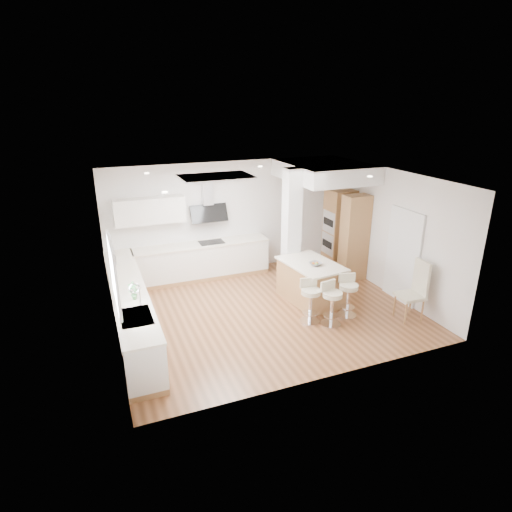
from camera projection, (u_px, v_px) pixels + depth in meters
name	position (u px, v px, depth m)	size (l,w,h in m)	color
ground	(265.00, 310.00, 9.06)	(6.00, 6.00, 0.00)	brown
ceiling	(265.00, 310.00, 9.06)	(6.00, 5.00, 0.02)	white
wall_back	(227.00, 218.00, 10.75)	(6.00, 0.04, 2.80)	silver
wall_left	(109.00, 269.00, 7.53)	(0.04, 5.00, 2.80)	silver
wall_right	(388.00, 232.00, 9.61)	(0.04, 5.00, 2.80)	silver
skylight	(217.00, 177.00, 8.34)	(4.10, 2.10, 0.06)	white
window_left	(113.00, 271.00, 6.66)	(0.06, 1.28, 1.07)	white
doorway_right	(403.00, 257.00, 9.22)	(0.05, 1.00, 2.10)	#4D433C
counter_left	(130.00, 308.00, 8.16)	(0.63, 4.50, 1.35)	#AD7D4A
counter_back	(195.00, 252.00, 10.43)	(3.62, 0.63, 2.50)	#AD7D4A
pillar	(291.00, 230.00, 9.76)	(0.35, 0.35, 2.80)	white
soffit	(324.00, 171.00, 10.10)	(1.78, 2.20, 0.40)	white
oven_column	(344.00, 233.00, 10.69)	(0.63, 1.21, 2.10)	#AD7D4A
peninsula	(310.00, 282.00, 9.36)	(1.14, 1.57, 0.96)	#AD7D4A
bar_stool_a	(310.00, 299.00, 8.45)	(0.45, 0.45, 0.90)	white
bar_stool_b	(331.00, 301.00, 8.33)	(0.47, 0.47, 0.90)	white
bar_stool_c	(348.00, 293.00, 8.69)	(0.48, 0.48, 0.89)	white
dining_chair	(415.00, 288.00, 8.53)	(0.52, 0.52, 1.24)	beige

